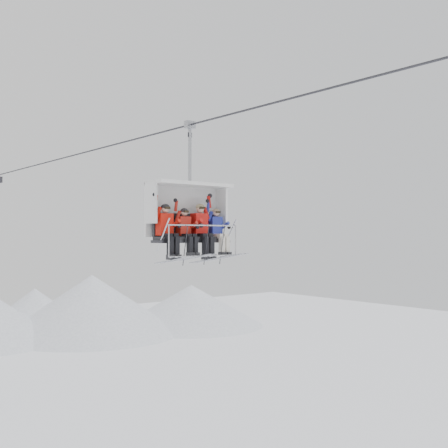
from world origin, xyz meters
TOP-DOWN VIEW (x-y plane):
  - haul_cable at (0.00, 0.00)m, footprint 0.06×50.00m
  - chairlift_carrier at (0.00, 1.73)m, footprint 2.60×1.17m
  - skier_far_left at (-0.92, 1.42)m, footprint 0.42×1.69m
  - skier_center_left at (-0.27, 1.41)m, footprint 0.38×1.69m
  - skier_center_right at (0.30, 1.43)m, footprint 0.44×1.69m
  - skier_far_right at (0.90, 1.41)m, footprint 0.39×1.69m

SIDE VIEW (x-z plane):
  - skier_center_left at x=-0.27m, z-range 9.42..10.94m
  - skier_far_right at x=0.90m, z-range 9.41..10.96m
  - skier_far_left at x=-0.92m, z-range 9.39..11.06m
  - skier_center_right at x=0.30m, z-range 9.37..11.12m
  - chairlift_carrier at x=0.00m, z-range 8.73..12.71m
  - haul_cable at x=0.00m, z-range 13.27..13.33m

